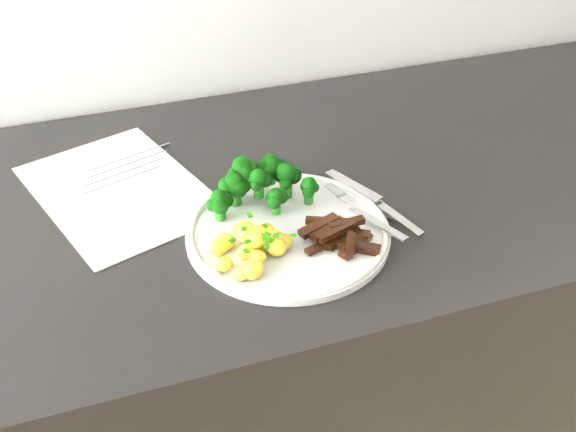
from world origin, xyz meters
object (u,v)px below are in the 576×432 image
Objects in this scene: counter at (270,403)px; knife at (384,209)px; recipe_paper at (119,190)px; beef_strips at (339,235)px; plate at (288,231)px; broccoli at (257,182)px; potatoes at (253,245)px; fork at (366,214)px.

knife is at bearing -36.28° from counter.
recipe_paper is (-0.18, 0.07, 0.43)m from counter.
recipe_paper is 3.34× the size of beef_strips.
plate is 0.13m from knife.
knife is at bearing -23.97° from broccoli.
counter is 0.45m from plate.
broccoli reaches higher than knife.
counter is 0.47m from beef_strips.
counter is at bearing 55.61° from broccoli.
plate is 0.06m from beef_strips.
broccoli is at bearing -30.47° from recipe_paper.
knife is (0.31, -0.16, 0.01)m from recipe_paper.
counter is 0.48m from recipe_paper.
counter is at bearing 66.68° from potatoes.
broccoli is 0.14m from fork.
plate reaches higher than recipe_paper.
counter is 0.47m from knife.
beef_strips is 0.68× the size of fork.
fork is (0.05, 0.03, -0.00)m from beef_strips.
broccoli reaches higher than recipe_paper.
potatoes is (-0.05, -0.03, 0.01)m from plate.
knife reaches higher than recipe_paper.
potatoes is (0.13, -0.19, 0.02)m from recipe_paper.
beef_strips is at bearing -41.45° from recipe_paper.
broccoli is 1.49× the size of potatoes.
knife is (0.03, 0.01, -0.01)m from fork.
recipe_paper is at bearing 123.70° from potatoes.
broccoli is at bearing 145.43° from fork.
potatoes is 0.10m from beef_strips.
fork is at bearing 6.44° from potatoes.
plate is (0.18, -0.16, 0.01)m from recipe_paper.
knife is at bearing 9.72° from potatoes.
fork is (0.10, -0.01, 0.01)m from plate.
counter is at bearing 109.59° from beef_strips.
fork is 0.85× the size of knife.
beef_strips is at bearing -149.23° from fork.
broccoli is 1.03× the size of fork.
knife is at bearing -27.48° from recipe_paper.
fork is at bearing -6.69° from plate.
plate is at bearing -75.19° from broccoli.
recipe_paper is at bearing 152.52° from knife.
potatoes is 1.03× the size of beef_strips.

